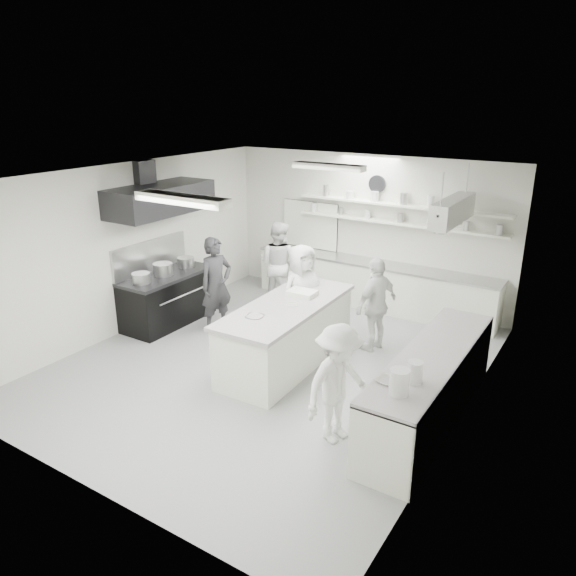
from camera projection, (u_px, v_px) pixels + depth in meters
The scene contains 27 objects.
floor at pixel (271, 365), 8.79m from camera, with size 6.00×7.00×0.02m, color #9A9A9A.
ceiling at pixel (269, 175), 7.78m from camera, with size 6.00×7.00×0.02m, color white.
wall_back at pixel (367, 230), 11.07m from camera, with size 6.00×0.04×3.00m, color silver.
wall_front at pixel (75, 367), 5.50m from camera, with size 6.00×0.04×3.00m, color silver.
wall_left at pixel (131, 248), 9.80m from camera, with size 0.04×7.00×3.00m, color silver.
wall_right at pixel (470, 316), 6.78m from camera, with size 0.04×7.00×3.00m, color silver.
stove at pixel (168, 300), 10.27m from camera, with size 0.80×1.80×0.90m, color black.
exhaust_hood at pixel (160, 199), 9.63m from camera, with size 0.85×2.00×0.50m, color black.
back_counter at pixel (371, 285), 11.03m from camera, with size 5.00×0.60×0.92m, color white.
shelf_lower at pixel (398, 223), 10.53m from camera, with size 4.20×0.26×0.04m, color white.
shelf_upper at pixel (399, 205), 10.42m from camera, with size 4.20×0.26×0.04m, color white.
pass_through_window at pixel (311, 225), 11.73m from camera, with size 1.30×0.04×1.00m, color black.
wall_clock at pixel (377, 184), 10.62m from camera, with size 0.32×0.32×0.05m, color white.
right_counter at pixel (430, 388), 7.14m from camera, with size 0.74×3.30×0.94m, color white.
pot_rack at pixel (453, 211), 8.92m from camera, with size 0.30×1.60×0.40m, color #ACACAC.
light_fixture_front at pixel (182, 199), 6.37m from camera, with size 1.30×0.25×0.10m, color white.
light_fixture_rear at pixel (328, 167), 9.24m from camera, with size 1.30×0.25×0.10m, color white.
prep_island at pixel (287, 336), 8.65m from camera, with size 0.98×2.64×0.97m, color white.
stove_pot at pixel (163, 270), 10.02m from camera, with size 0.36×0.36×0.27m, color #ACACAC.
cook_stove at pixel (216, 285), 9.77m from camera, with size 0.64×0.42×1.75m, color #29282A.
cook_back at pixel (278, 264), 11.02m from camera, with size 0.84×0.66×1.74m, color white.
cook_island_left at pixel (302, 293), 9.40m from camera, with size 0.84×0.55×1.72m, color white.
cook_island_right at pixel (376, 304), 9.07m from camera, with size 0.94×0.39×1.61m, color white.
cook_right at pixel (338, 384), 6.64m from camera, with size 1.00×0.58×1.55m, color white.
bowl_island_a at pixel (255, 317), 8.01m from camera, with size 0.26×0.26×0.06m, color #ACACAC.
bowl_island_b at pixel (293, 306), 8.44m from camera, with size 0.19×0.19×0.06m, color white.
bowl_right at pixel (387, 382), 6.30m from camera, with size 0.25×0.25×0.06m, color white.
Camera 1 is at (4.44, -6.51, 4.10)m, focal length 34.10 mm.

